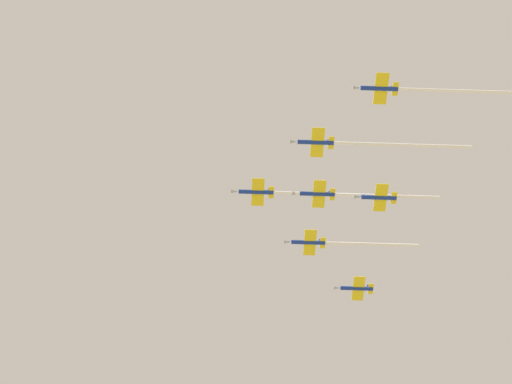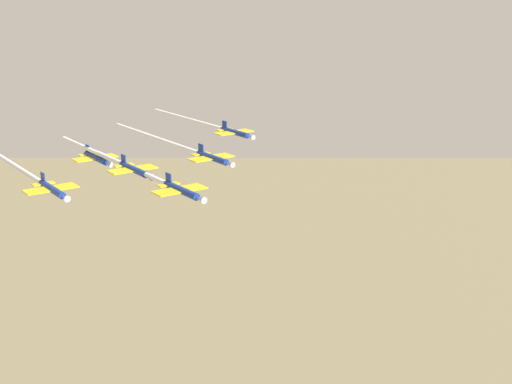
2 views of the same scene
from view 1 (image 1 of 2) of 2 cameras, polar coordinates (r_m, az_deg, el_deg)
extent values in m
cylinder|color=navy|center=(218.23, 0.00, 0.00)|extent=(5.82, 10.06, 1.29)
cone|color=#9EA3AD|center=(218.23, -1.70, 0.05)|extent=(2.14, 2.65, 1.23)
cube|color=yellow|center=(218.19, 0.15, -0.01)|extent=(10.09, 7.52, 0.21)
cube|color=yellow|center=(218.35, 1.21, -0.03)|extent=(4.31, 3.24, 0.21)
cube|color=navy|center=(219.28, 1.18, 0.10)|extent=(1.00, 1.77, 2.11)
cylinder|color=white|center=(219.52, 5.41, -0.15)|extent=(14.44, 28.11, 0.90)
cylinder|color=navy|center=(211.99, 4.74, 3.94)|extent=(5.82, 10.06, 1.29)
cone|color=#9EA3AD|center=(211.47, 2.99, 4.00)|extent=(2.14, 2.65, 1.23)
cube|color=yellow|center=(211.99, 4.90, 3.93)|extent=(10.09, 7.52, 0.21)
cube|color=yellow|center=(212.48, 5.98, 3.90)|extent=(4.31, 3.24, 0.21)
cube|color=navy|center=(213.43, 5.93, 4.02)|extent=(1.00, 1.77, 2.11)
cylinder|color=white|center=(215.97, 11.56, 3.68)|extent=(18.85, 37.09, 0.90)
cylinder|color=navy|center=(226.79, 4.15, -4.01)|extent=(5.82, 10.06, 1.29)
cone|color=#9EA3AD|center=(226.30, 2.52, -3.97)|extent=(2.14, 2.65, 1.23)
cube|color=yellow|center=(226.79, 4.30, -4.02)|extent=(10.09, 7.52, 0.21)
cube|color=yellow|center=(227.25, 5.32, -4.03)|extent=(4.31, 3.24, 0.21)
cube|color=navy|center=(228.13, 5.27, -3.89)|extent=(1.00, 1.77, 2.11)
cylinder|color=white|center=(229.47, 9.18, -4.10)|extent=(13.92, 27.07, 0.90)
cylinder|color=navy|center=(219.21, 4.87, -0.15)|extent=(5.82, 10.06, 1.29)
cone|color=#9EA3AD|center=(218.66, 3.19, -0.10)|extent=(2.14, 2.65, 1.23)
cube|color=yellow|center=(219.22, 5.03, -0.16)|extent=(10.09, 7.52, 0.21)
cube|color=yellow|center=(219.73, 6.07, -0.19)|extent=(4.31, 3.24, 0.21)
cube|color=navy|center=(220.64, 6.02, -0.05)|extent=(1.00, 1.77, 2.11)
cylinder|color=white|center=(222.38, 10.37, -0.31)|extent=(15.03, 29.32, 0.90)
cylinder|color=navy|center=(208.76, 9.74, 8.09)|extent=(5.82, 10.06, 1.29)
cone|color=#9EA3AD|center=(207.71, 7.97, 8.19)|extent=(2.14, 2.65, 1.23)
cube|color=yellow|center=(208.81, 9.90, 8.08)|extent=(10.09, 7.52, 0.21)
cube|color=yellow|center=(209.63, 10.99, 8.02)|extent=(4.31, 3.24, 0.21)
cube|color=navy|center=(210.59, 10.92, 8.12)|extent=(1.00, 1.77, 2.11)
cylinder|color=white|center=(214.04, 15.84, 7.72)|extent=(16.40, 32.10, 0.90)
cylinder|color=navy|center=(238.01, 7.98, -7.58)|extent=(5.82, 10.06, 1.29)
cone|color=#9EA3AD|center=(237.09, 6.43, -7.56)|extent=(2.14, 2.65, 1.23)
cube|color=yellow|center=(238.06, 8.13, -7.59)|extent=(10.09, 7.52, 0.21)
cube|color=yellow|center=(238.78, 9.09, -7.59)|extent=(4.31, 3.24, 0.21)
cube|color=navy|center=(239.61, 9.03, -7.44)|extent=(1.00, 1.77, 2.11)
cylinder|color=navy|center=(220.78, 9.71, -0.44)|extent=(5.82, 10.06, 1.29)
cone|color=#9EA3AD|center=(219.68, 8.06, -0.39)|extent=(2.14, 2.65, 1.23)
cube|color=yellow|center=(220.84, 9.86, -0.45)|extent=(10.09, 7.52, 0.21)
cube|color=yellow|center=(221.68, 10.89, -0.47)|extent=(4.31, 3.24, 0.21)
cube|color=navy|center=(222.57, 10.82, -0.34)|extent=(1.00, 1.77, 2.11)
camera|label=2|loc=(292.18, -20.70, -6.15)|focal=48.38mm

